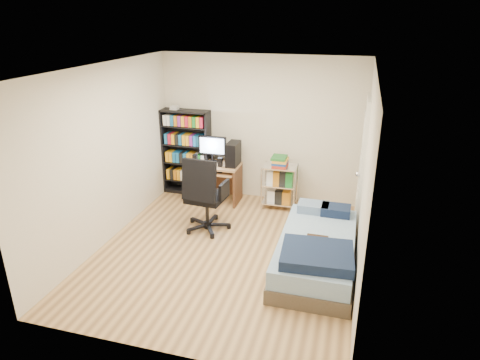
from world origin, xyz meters
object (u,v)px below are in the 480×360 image
(computer_desk, at_px, (219,167))
(office_chair, at_px, (206,207))
(media_shelf, at_px, (187,151))
(bed, at_px, (317,251))

(computer_desk, height_order, office_chair, office_chair)
(media_shelf, height_order, computer_desk, media_shelf)
(office_chair, relative_size, bed, 0.61)
(computer_desk, bearing_deg, office_chair, -82.38)
(media_shelf, height_order, office_chair, media_shelf)
(media_shelf, bearing_deg, computer_desk, -15.20)
(media_shelf, distance_m, office_chair, 1.61)
(office_chair, xyz_separation_m, bed, (1.74, -0.59, -0.13))
(media_shelf, bearing_deg, office_chair, -57.80)
(bed, bearing_deg, office_chair, 161.13)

